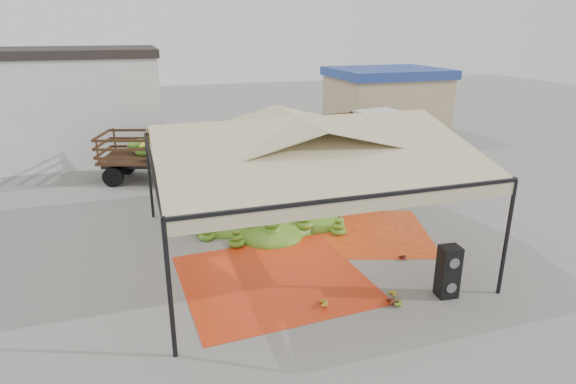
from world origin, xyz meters
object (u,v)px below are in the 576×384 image
object	(u,v)px
speaker_stack	(448,272)
truck_left	(181,151)
banana_heap	(275,209)
truck_right	(343,137)
vendor	(315,189)

from	to	relation	value
speaker_stack	truck_left	distance (m)	12.93
banana_heap	speaker_stack	distance (m)	6.33
truck_left	truck_right	distance (m)	7.32
speaker_stack	vendor	xyz separation A→B (m)	(-1.09, 6.29, 0.24)
banana_heap	speaker_stack	xyz separation A→B (m)	(2.77, -5.69, 0.11)
banana_heap	vendor	xyz separation A→B (m)	(1.68, 0.61, 0.35)
speaker_stack	truck_left	xyz separation A→B (m)	(-5.18, 11.84, 0.64)
truck_left	truck_right	bearing A→B (deg)	10.98
banana_heap	speaker_stack	world-z (taller)	speaker_stack
vendor	truck_left	world-z (taller)	truck_left
vendor	truck_right	bearing A→B (deg)	-130.75
banana_heap	truck_right	size ratio (longest dim) A/B	0.68
vendor	truck_right	distance (m)	5.74
speaker_stack	truck_left	bearing A→B (deg)	118.82
banana_heap	truck_left	bearing A→B (deg)	111.39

